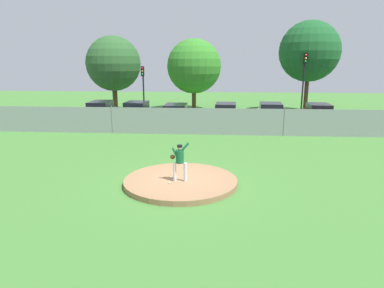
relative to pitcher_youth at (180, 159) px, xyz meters
name	(u,v)px	position (x,y,z in m)	size (l,w,h in m)	color
ground_plane	(192,148)	(0.01, 6.26, -1.15)	(80.00, 80.00, 0.00)	#427A33
asphalt_strip	(200,123)	(0.01, 14.76, -1.14)	(44.00, 7.00, 0.01)	#2B2B2D
pitchers_mound	(181,181)	(0.01, 0.26, -1.04)	(4.66, 4.66, 0.22)	#99704C
pitcher_youth	(180,159)	(0.00, 0.00, 0.00)	(0.78, 0.32, 1.62)	silver
baseball	(169,183)	(-0.38, -0.32, -0.89)	(0.07, 0.07, 0.07)	white
chainlink_fence	(196,121)	(0.01, 10.26, -0.22)	(29.96, 0.07, 1.95)	gray
parked_car_champagne	(226,114)	(2.13, 14.81, -0.35)	(2.01, 4.37, 1.69)	tan
parked_car_silver	(270,114)	(5.82, 15.26, -0.35)	(2.19, 4.37, 1.69)	#B7BABF
parked_car_burgundy	(318,115)	(9.55, 14.80, -0.33)	(2.02, 4.41, 1.71)	maroon
parked_car_charcoal	(101,112)	(-8.27, 14.56, -0.30)	(1.95, 4.81, 1.79)	#232328
parked_car_navy	(176,114)	(-1.95, 14.41, -0.36)	(1.97, 4.59, 1.62)	#161E4C
parked_car_teal	(137,112)	(-5.34, 15.07, -0.33)	(1.99, 4.12, 1.73)	#146066
traffic_cone_orange	(200,121)	(0.01, 14.58, -0.89)	(0.40, 0.40, 0.55)	orange
traffic_light_near	(143,82)	(-5.57, 18.91, 2.01)	(0.28, 0.46, 4.59)	black
traffic_light_far	(304,75)	(9.23, 19.14, 2.71)	(0.28, 0.46, 5.73)	black
tree_leaning_west	(113,64)	(-9.16, 21.59, 3.67)	(5.49, 5.49, 7.57)	#4C331E
tree_tall_centre	(194,66)	(-1.07, 23.12, 3.40)	(5.62, 5.62, 7.36)	#4C331E
tree_bushy_near	(309,52)	(10.30, 22.13, 4.83)	(5.88, 5.88, 8.93)	#4C331E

